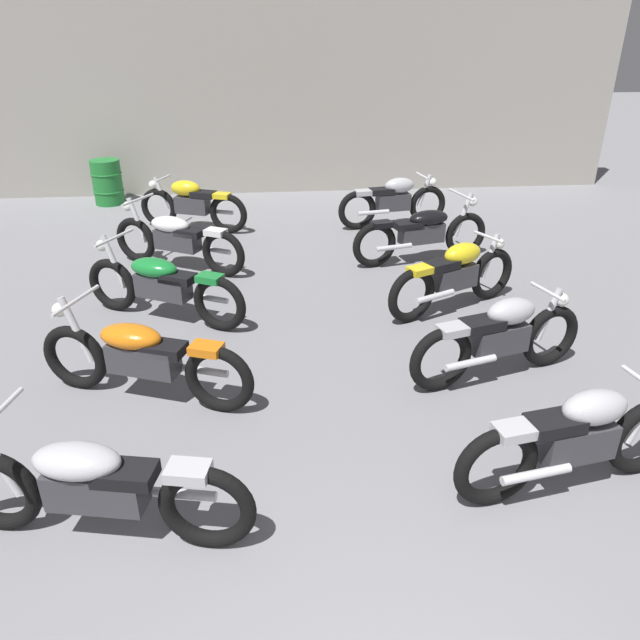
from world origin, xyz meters
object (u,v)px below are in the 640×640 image
(motorcycle_right_row_4, at_px, (422,232))
(oil_drum, at_px, (107,182))
(motorcycle_right_row_3, at_px, (455,275))
(motorcycle_right_row_5, at_px, (394,201))
(motorcycle_left_row_4, at_px, (177,239))
(motorcycle_left_row_1, at_px, (94,485))
(motorcycle_right_row_2, at_px, (500,336))
(motorcycle_right_row_1, at_px, (577,438))
(motorcycle_left_row_3, at_px, (162,285))
(motorcycle_left_row_5, at_px, (192,203))
(motorcycle_left_row_2, at_px, (142,357))

(motorcycle_right_row_4, distance_m, oil_drum, 6.47)
(motorcycle_right_row_3, xyz_separation_m, motorcycle_right_row_4, (0.02, 1.69, -0.01))
(motorcycle_right_row_4, xyz_separation_m, motorcycle_right_row_5, (-0.08, 1.71, 0.01))
(motorcycle_left_row_4, bearing_deg, motorcycle_right_row_5, 25.87)
(motorcycle_left_row_1, xyz_separation_m, motorcycle_right_row_2, (3.46, 1.80, 0.01))
(motorcycle_right_row_2, relative_size, oil_drum, 2.26)
(motorcycle_left_row_4, height_order, motorcycle_right_row_2, motorcycle_left_row_4)
(motorcycle_right_row_1, distance_m, motorcycle_right_row_2, 1.61)
(motorcycle_right_row_2, bearing_deg, motorcycle_left_row_3, 154.94)
(motorcycle_right_row_1, distance_m, motorcycle_right_row_3, 3.21)
(motorcycle_left_row_1, distance_m, motorcycle_left_row_5, 6.94)
(motorcycle_right_row_2, bearing_deg, motorcycle_right_row_1, -90.13)
(motorcycle_left_row_1, distance_m, oil_drum, 8.95)
(motorcycle_left_row_1, distance_m, motorcycle_right_row_2, 3.90)
(motorcycle_left_row_1, relative_size, motorcycle_left_row_3, 1.08)
(motorcycle_left_row_1, distance_m, motorcycle_right_row_3, 4.87)
(motorcycle_left_row_4, distance_m, motorcycle_left_row_5, 1.82)
(motorcycle_right_row_4, bearing_deg, motorcycle_right_row_3, -90.59)
(motorcycle_left_row_5, relative_size, motorcycle_right_row_4, 0.88)
(motorcycle_left_row_4, xyz_separation_m, motorcycle_left_row_5, (0.04, 1.82, 0.01))
(motorcycle_left_row_3, height_order, motorcycle_right_row_1, motorcycle_left_row_3)
(motorcycle_left_row_4, distance_m, motorcycle_right_row_4, 3.57)
(motorcycle_left_row_2, relative_size, motorcycle_right_row_4, 0.97)
(motorcycle_left_row_1, relative_size, motorcycle_right_row_5, 1.10)
(motorcycle_left_row_1, relative_size, oil_drum, 2.53)
(motorcycle_right_row_1, bearing_deg, motorcycle_left_row_4, 125.55)
(motorcycle_left_row_2, xyz_separation_m, motorcycle_right_row_5, (3.40, 5.08, 0.01))
(motorcycle_left_row_3, relative_size, motorcycle_left_row_5, 1.06)
(motorcycle_left_row_4, height_order, motorcycle_right_row_5, motorcycle_left_row_4)
(motorcycle_left_row_3, height_order, oil_drum, motorcycle_left_row_3)
(motorcycle_left_row_5, bearing_deg, motorcycle_right_row_4, -27.56)
(motorcycle_right_row_1, xyz_separation_m, motorcycle_right_row_4, (0.05, 4.91, -0.01))
(oil_drum, bearing_deg, motorcycle_left_row_2, -75.26)
(motorcycle_right_row_1, distance_m, motorcycle_right_row_4, 4.91)
(motorcycle_left_row_2, height_order, motorcycle_right_row_4, same)
(motorcycle_right_row_3, bearing_deg, motorcycle_left_row_4, 154.22)
(motorcycle_right_row_3, relative_size, motorcycle_right_row_5, 0.93)
(motorcycle_left_row_2, distance_m, oil_drum, 7.28)
(motorcycle_left_row_1, bearing_deg, motorcycle_left_row_5, 90.22)
(motorcycle_left_row_5, bearing_deg, motorcycle_left_row_2, -89.47)
(motorcycle_right_row_5, distance_m, oil_drum, 5.61)
(motorcycle_left_row_1, relative_size, motorcycle_left_row_2, 1.04)
(motorcycle_left_row_2, height_order, motorcycle_right_row_5, motorcycle_left_row_2)
(motorcycle_left_row_5, bearing_deg, motorcycle_left_row_4, -91.22)
(motorcycle_right_row_2, xyz_separation_m, motorcycle_right_row_4, (0.04, 3.29, -0.01))
(motorcycle_left_row_2, xyz_separation_m, motorcycle_left_row_4, (-0.09, 3.39, 0.00))
(motorcycle_left_row_5, xyz_separation_m, motorcycle_right_row_5, (3.45, -0.13, 0.00))
(motorcycle_right_row_1, xyz_separation_m, oil_drum, (-5.29, 8.58, -0.03))
(oil_drum, bearing_deg, motorcycle_right_row_1, -58.35)
(motorcycle_right_row_3, bearing_deg, motorcycle_left_row_1, -135.71)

